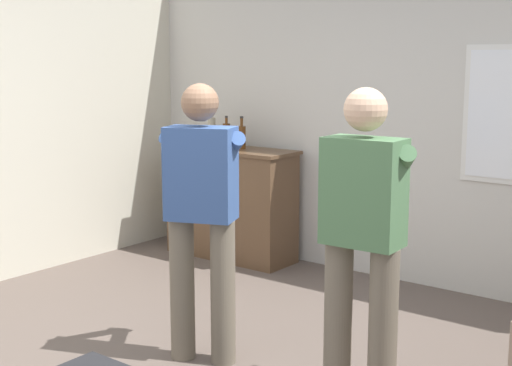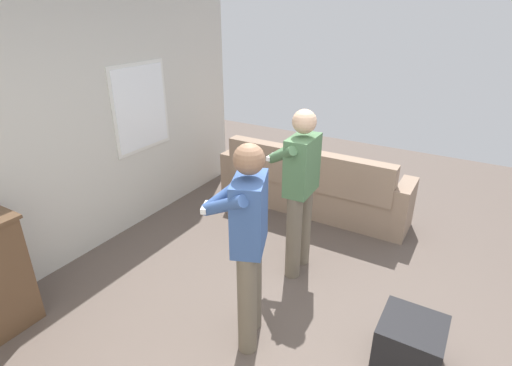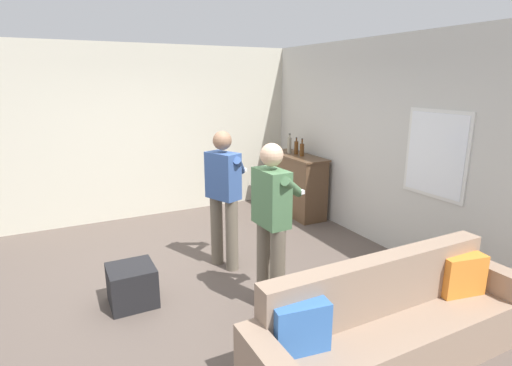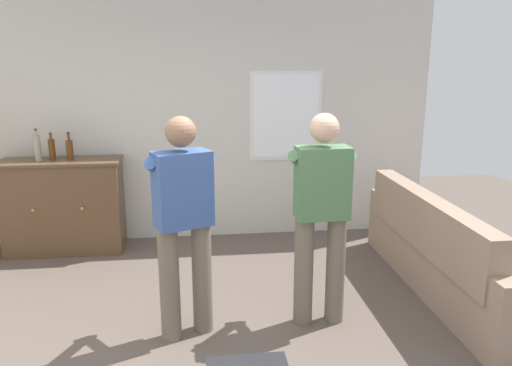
{
  "view_description": "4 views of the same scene",
  "coord_description": "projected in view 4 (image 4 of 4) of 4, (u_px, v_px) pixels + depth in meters",
  "views": [
    {
      "loc": [
        2.55,
        -2.66,
        1.81
      ],
      "look_at": [
        0.07,
        0.57,
        1.11
      ],
      "focal_mm": 50.0,
      "sensor_mm": 36.0,
      "label": 1
    },
    {
      "loc": [
        -2.35,
        -0.91,
        2.53
      ],
      "look_at": [
        0.21,
        0.61,
        1.18
      ],
      "focal_mm": 28.0,
      "sensor_mm": 36.0,
      "label": 2
    },
    {
      "loc": [
        4.0,
        -1.31,
        2.25
      ],
      "look_at": [
        0.18,
        0.64,
        1.13
      ],
      "focal_mm": 28.0,
      "sensor_mm": 36.0,
      "label": 3
    },
    {
      "loc": [
        -0.11,
        -3.08,
        2.07
      ],
      "look_at": [
        0.34,
        0.68,
        1.12
      ],
      "focal_mm": 35.0,
      "sensor_mm": 36.0,
      "label": 4
    }
  ],
  "objects": [
    {
      "name": "ground",
      "position": [
        219.0,
        363.0,
        3.48
      ],
      "size": [
        10.4,
        10.4,
        0.0
      ],
      "primitive_type": "plane",
      "color": "brown"
    },
    {
      "name": "person_standing_right",
      "position": [
        321.0,
        210.0,
        3.82
      ],
      "size": [
        0.56,
        0.48,
        1.68
      ],
      "color": "#6B6051",
      "rests_on": "ground"
    },
    {
      "name": "bottle_wine_green",
      "position": [
        70.0,
        149.0,
        5.28
      ],
      "size": [
        0.07,
        0.07,
        0.29
      ],
      "color": "#593314",
      "rests_on": "sideboard_cabinet"
    },
    {
      "name": "wall_back_with_window",
      "position": [
        208.0,
        118.0,
        5.7
      ],
      "size": [
        5.2,
        0.15,
        2.8
      ],
      "color": "beige",
      "rests_on": "ground"
    },
    {
      "name": "person_standing_left",
      "position": [
        183.0,
        218.0,
        3.63
      ],
      "size": [
        0.52,
        0.52,
        1.68
      ],
      "color": "#6B6051",
      "rests_on": "ground"
    },
    {
      "name": "bottle_spirits_clear",
      "position": [
        52.0,
        149.0,
        5.27
      ],
      "size": [
        0.07,
        0.07,
        0.29
      ],
      "color": "#593314",
      "rests_on": "sideboard_cabinet"
    },
    {
      "name": "sideboard_cabinet",
      "position": [
        64.0,
        206.0,
        5.39
      ],
      "size": [
        1.27,
        0.49,
        1.02
      ],
      "color": "brown",
      "rests_on": "ground"
    },
    {
      "name": "couch",
      "position": [
        441.0,
        255.0,
        4.49
      ],
      "size": [
        0.57,
        2.51,
        0.9
      ],
      "color": "gray",
      "rests_on": "ground"
    },
    {
      "name": "bottle_liquor_amber",
      "position": [
        37.0,
        148.0,
        5.19
      ],
      "size": [
        0.07,
        0.07,
        0.34
      ],
      "color": "gray",
      "rests_on": "sideboard_cabinet"
    }
  ]
}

